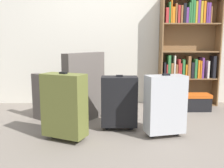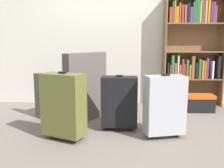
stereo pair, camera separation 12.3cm
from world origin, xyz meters
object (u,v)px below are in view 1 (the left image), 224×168
suitcase_olive (64,105)px  storage_box (196,102)px  mug (109,114)px  bookshelf (188,47)px  armchair (71,95)px  suitcase_silver (165,104)px  suitcase_black (119,101)px

suitcase_olive → storage_box: bearing=32.5°
mug → storage_box: (1.34, 0.35, 0.09)m
bookshelf → armchair: (-1.80, -0.71, -0.64)m
suitcase_silver → suitcase_black: suitcase_silver is taller
bookshelf → suitcase_olive: bookshelf is taller
mug → suitcase_black: suitcase_black is taller
armchair → mug: 0.58m
mug → suitcase_black: bearing=-75.2°
storage_box → suitcase_silver: bearing=-124.3°
bookshelf → mug: bookshelf is taller
suitcase_silver → suitcase_olive: (-1.08, -0.09, 0.02)m
armchair → suitcase_black: 0.81m
mug → bookshelf: bearing=29.6°
storage_box → suitcase_olive: size_ratio=0.56×
armchair → suitcase_black: size_ratio=1.49×
bookshelf → armchair: 2.04m
bookshelf → storage_box: (0.05, -0.38, -0.82)m
mug → suitcase_black: size_ratio=0.18×
suitcase_silver → suitcase_black: bearing=154.4°
armchair → suitcase_black: bearing=-38.1°
bookshelf → suitcase_black: bookshelf is taller
storage_box → suitcase_black: bearing=-145.7°
bookshelf → mug: size_ratio=14.54×
suitcase_black → armchair: bearing=141.9°
mug → suitcase_silver: 0.99m
bookshelf → mug: 1.74m
storage_box → suitcase_black: (-1.21, -0.83, 0.21)m
storage_box → mug: bearing=-165.4°
suitcase_silver → storage_box: bearing=55.7°
armchair → suitcase_silver: (1.13, -0.73, 0.05)m
armchair → storage_box: (1.85, 0.33, -0.18)m
bookshelf → mug: bearing=-150.4°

